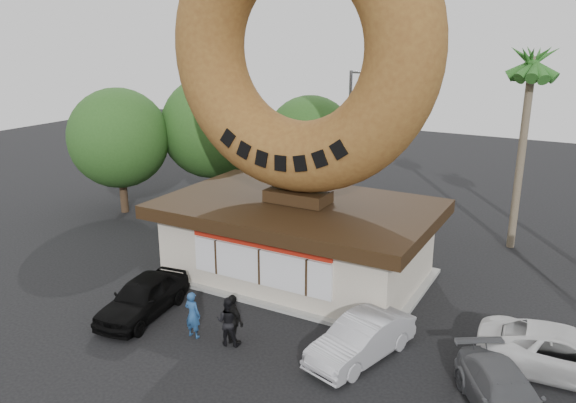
% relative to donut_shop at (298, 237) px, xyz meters
% --- Properties ---
extents(ground, '(90.00, 90.00, 0.00)m').
position_rel_donut_shop_xyz_m(ground, '(0.00, -5.98, -1.77)').
color(ground, black).
rests_on(ground, ground).
extents(donut_shop, '(11.20, 7.20, 3.80)m').
position_rel_donut_shop_xyz_m(donut_shop, '(0.00, 0.00, 0.00)').
color(donut_shop, beige).
rests_on(donut_shop, ground).
extents(giant_donut, '(11.26, 2.87, 11.26)m').
position_rel_donut_shop_xyz_m(giant_donut, '(0.00, 0.02, 7.67)').
color(giant_donut, brown).
rests_on(giant_donut, donut_shop).
extents(tree_west, '(6.00, 6.00, 7.65)m').
position_rel_donut_shop_xyz_m(tree_west, '(-9.50, 7.02, 2.87)').
color(tree_west, '#473321').
rests_on(tree_west, ground).
extents(tree_mid, '(5.20, 5.20, 6.63)m').
position_rel_donut_shop_xyz_m(tree_mid, '(-4.00, 9.02, 2.25)').
color(tree_mid, '#473321').
rests_on(tree_mid, ground).
extents(tree_far, '(5.60, 5.60, 7.14)m').
position_rel_donut_shop_xyz_m(tree_far, '(-13.00, 3.02, 2.56)').
color(tree_far, '#473321').
rests_on(tree_far, ground).
extents(palm_near, '(2.60, 2.60, 9.75)m').
position_rel_donut_shop_xyz_m(palm_near, '(7.50, 8.02, 6.65)').
color(palm_near, '#726651').
rests_on(palm_near, ground).
extents(street_lamp, '(2.11, 0.20, 8.00)m').
position_rel_donut_shop_xyz_m(street_lamp, '(-1.86, 10.02, 2.72)').
color(street_lamp, '#59595E').
rests_on(street_lamp, ground).
extents(person_left, '(0.62, 0.41, 1.67)m').
position_rel_donut_shop_xyz_m(person_left, '(-0.74, -6.19, -0.93)').
color(person_left, navy).
rests_on(person_left, ground).
extents(person_center, '(0.98, 0.85, 1.71)m').
position_rel_donut_shop_xyz_m(person_center, '(0.59, -6.00, -0.91)').
color(person_center, black).
rests_on(person_center, ground).
extents(person_right, '(1.14, 0.78, 1.80)m').
position_rel_donut_shop_xyz_m(person_right, '(0.74, -5.94, -0.87)').
color(person_right, black).
rests_on(person_right, ground).
extents(car_black, '(2.27, 4.46, 1.46)m').
position_rel_donut_shop_xyz_m(car_black, '(-3.31, -5.85, -1.04)').
color(car_black, black).
rests_on(car_black, ground).
extents(car_silver, '(2.54, 4.38, 1.36)m').
position_rel_donut_shop_xyz_m(car_silver, '(4.77, -4.64, -1.08)').
color(car_silver, '#AEAEB3').
rests_on(car_silver, ground).
extents(car_grey, '(3.73, 4.52, 1.23)m').
position_rel_donut_shop_xyz_m(car_grey, '(9.26, -5.42, -1.15)').
color(car_grey, '#535558').
rests_on(car_grey, ground).
extents(car_white, '(5.32, 2.79, 1.43)m').
position_rel_donut_shop_xyz_m(car_white, '(10.54, -2.47, -1.05)').
color(car_white, silver).
rests_on(car_white, ground).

